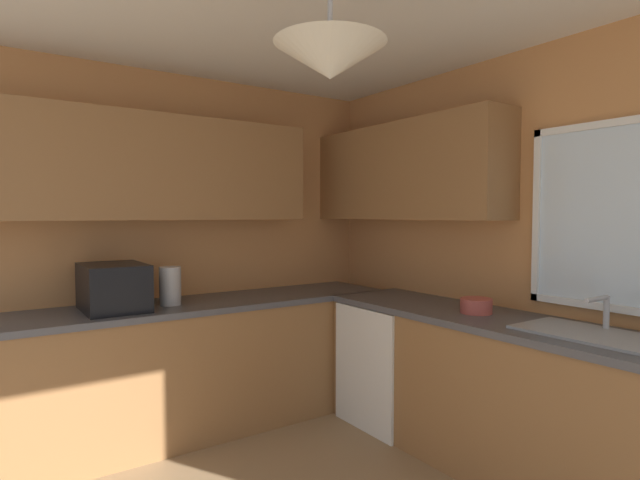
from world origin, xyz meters
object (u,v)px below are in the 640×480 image
at_px(dishwasher, 394,363).
at_px(microwave, 113,287).
at_px(bowl, 476,306).
at_px(sink_assembly, 590,333).
at_px(kettle, 170,286).

bearing_deg(dishwasher, microwave, -110.58).
bearing_deg(bowl, sink_assembly, 0.49).
xyz_separation_m(sink_assembly, bowl, (-0.69, -0.01, 0.04)).
distance_m(microwave, sink_assembly, 2.71).
bearing_deg(bowl, dishwasher, -177.49).
xyz_separation_m(microwave, sink_assembly, (2.03, 1.79, -0.14)).
distance_m(kettle, sink_assembly, 2.48).
height_order(kettle, sink_assembly, kettle).
bearing_deg(sink_assembly, bowl, -179.51).
xyz_separation_m(microwave, kettle, (0.02, 0.35, -0.02)).
height_order(sink_assembly, bowl, sink_assembly).
distance_m(dishwasher, bowl, 0.86).
bearing_deg(sink_assembly, microwave, -138.54).
relative_size(microwave, kettle, 1.89).
bearing_deg(bowl, microwave, -126.95).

